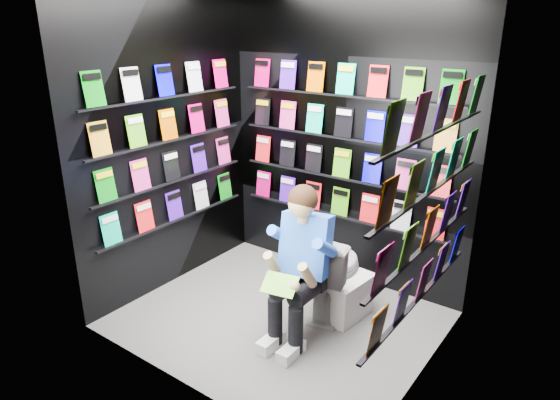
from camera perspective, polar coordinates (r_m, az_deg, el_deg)
The scene contains 13 objects.
floor at distance 4.24m, azimuth -0.19°, elevation -13.45°, with size 2.40×2.40×0.00m, color #61615F.
wall_back at distance 4.51m, azimuth 7.38°, elevation 6.49°, with size 2.40×0.04×2.60m, color black.
wall_front at distance 2.99m, azimuth -11.64°, elevation -0.77°, with size 2.40×0.04×2.60m, color black.
wall_left at distance 4.49m, azimuth -12.74°, elevation 6.09°, with size 0.04×2.00×2.60m, color black.
wall_right at distance 3.17m, azimuth 17.56°, elevation -0.10°, with size 0.04×2.00×2.60m, color black.
comics_back at distance 4.48m, azimuth 7.19°, elevation 6.49°, with size 2.10×0.06×1.37m, color #CA5400, non-canonical shape.
comics_left at distance 4.46m, azimuth -12.48°, elevation 6.10°, with size 0.06×1.70×1.37m, color #CA5400, non-canonical shape.
comics_right at distance 3.18m, azimuth 17.06°, elevation 0.09°, with size 0.06×1.70×1.37m, color #CA5400, non-canonical shape.
toilet at distance 4.20m, azimuth 5.91°, elevation -8.13°, with size 0.42×0.75×0.73m, color white.
longbox at distance 4.23m, azimuth 7.75°, elevation -11.19°, with size 0.24×0.43×0.32m, color white.
longbox_lid at distance 4.14m, azimuth 7.86°, elevation -9.09°, with size 0.26×0.45×0.03m, color white.
reader at distance 3.74m, azimuth 3.15°, elevation -5.23°, with size 0.49×0.71×1.31m, color blue, non-canonical shape.
held_comic at distance 3.56m, azimuth -0.03°, elevation -9.62°, with size 0.25×0.01×0.17m, color green.
Camera 1 is at (2.10, -2.86, 2.33)m, focal length 32.00 mm.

